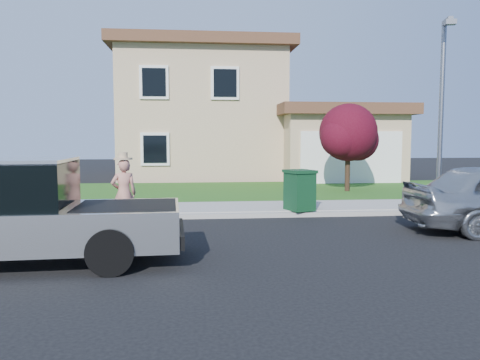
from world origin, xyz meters
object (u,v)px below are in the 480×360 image
(woman, at_px, (124,192))
(street_lamp, at_px, (442,109))
(pickup_truck, at_px, (18,216))
(ornamental_tree, at_px, (349,135))
(trash_bin, at_px, (300,190))

(woman, height_order, street_lamp, street_lamp)
(pickup_truck, distance_m, ornamental_tree, 12.73)
(street_lamp, bearing_deg, ornamental_tree, 106.51)
(ornamental_tree, distance_m, street_lamp, 6.02)
(woman, relative_size, ornamental_tree, 0.53)
(woman, bearing_deg, pickup_truck, 54.17)
(ornamental_tree, distance_m, trash_bin, 5.87)
(woman, bearing_deg, street_lamp, 166.63)
(woman, bearing_deg, trash_bin, -178.31)
(ornamental_tree, bearing_deg, pickup_truck, -133.20)
(pickup_truck, xyz_separation_m, street_lamp, (8.97, 3.25, 1.99))
(pickup_truck, bearing_deg, street_lamp, 17.41)
(pickup_truck, xyz_separation_m, ornamental_tree, (8.66, 9.22, 1.38))
(ornamental_tree, relative_size, trash_bin, 3.03)
(ornamental_tree, bearing_deg, woman, -140.62)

